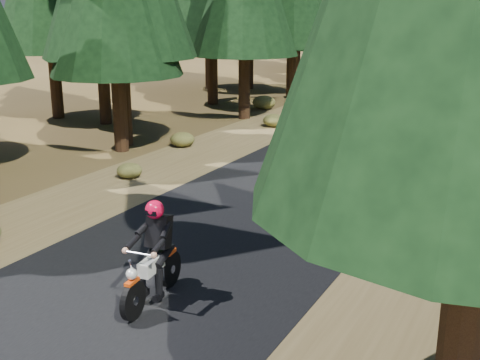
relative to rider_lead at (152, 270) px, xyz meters
The scene contains 7 objects.
ground 2.75m from the rider_lead, 100.22° to the left, with size 120.00×120.00×0.00m, color #433418.
road 7.68m from the rider_lead, 93.57° to the left, with size 6.00×100.00×0.01m, color black.
shoulder_l 9.19m from the rider_lead, 123.60° to the left, with size 3.20×100.00×0.01m, color brown.
shoulder_r 8.70m from the rider_lead, 61.64° to the left, with size 3.20×100.00×0.01m, color brown.
understory_shrubs 10.57m from the rider_lead, 90.31° to the left, with size 15.00×30.74×0.68m.
rider_lead is the anchor object (origin of this frame).
rider_follow 9.21m from the rider_lead, 99.04° to the left, with size 0.56×1.66×1.46m.
Camera 1 is at (6.28, -10.34, 5.00)m, focal length 45.00 mm.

